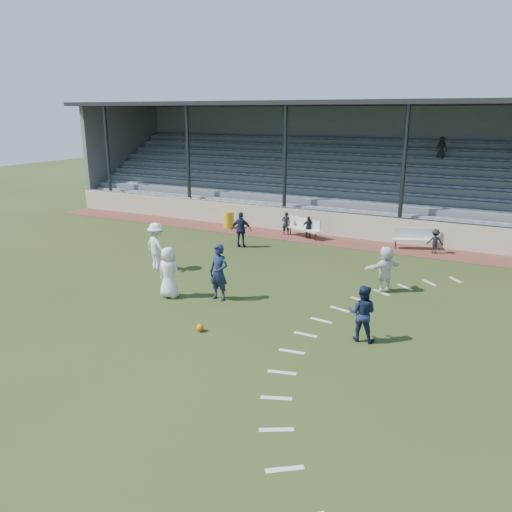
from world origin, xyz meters
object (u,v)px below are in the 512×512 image
Objects in this scene: trash_bin at (229,220)px; player_navy_lead at (219,272)px; bench_left at (304,226)px; football at (200,328)px; bench_right at (416,236)px; player_white_lead at (169,272)px.

player_navy_lead reaches higher than trash_bin.
bench_left is 8.97× the size of football.
football is at bearing -129.48° from bench_right.
bench_right is 12.66m from football.
player_navy_lead is (1.62, 0.56, 0.07)m from player_white_lead.
bench_right is at bearing -124.89° from player_white_lead.
bench_left is 9.34m from player_navy_lead.
bench_left reaches higher than trash_bin.
football is 0.13× the size of player_white_lead.
bench_left is 9.92m from player_white_lead.
player_white_lead is (3.42, -9.92, 0.42)m from trash_bin.
player_white_lead reaches higher than football.
bench_right is 9.73m from trash_bin.
bench_left is at bearing -0.65° from trash_bin.
trash_bin is 3.91× the size of football.
bench_right reaches higher than football.
player_white_lead is (-2.45, 1.87, 0.76)m from football.
bench_left is 1.00× the size of bench_right.
player_white_lead is (-0.95, -9.87, 0.29)m from bench_left.
bench_left is 2.29× the size of trash_bin.
bench_right is 8.94× the size of football.
football is 0.12× the size of player_navy_lead.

